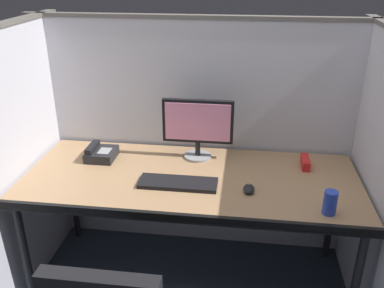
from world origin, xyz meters
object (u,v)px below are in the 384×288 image
object	(u,v)px
monitor_center	(198,125)
computer_mouse	(249,189)
soda_can	(330,203)
desk_phone	(101,153)
red_stapler	(305,162)
desk	(191,185)
keyboard_main	(178,183)

from	to	relation	value
monitor_center	computer_mouse	xyz separation A→B (m)	(0.32, -0.38, -0.20)
soda_can	desk_phone	distance (m)	1.37
soda_can	red_stapler	bearing A→B (deg)	96.45
desk	soda_can	size ratio (longest dim) A/B	15.57
keyboard_main	desk_phone	size ratio (longest dim) A/B	2.26
keyboard_main	soda_can	xyz separation A→B (m)	(0.77, -0.18, 0.05)
desk_phone	keyboard_main	bearing A→B (deg)	-26.55
red_stapler	computer_mouse	bearing A→B (deg)	-134.36
desk	computer_mouse	distance (m)	0.35
desk	red_stapler	bearing A→B (deg)	18.67
red_stapler	desk	bearing A→B (deg)	-161.33
soda_can	keyboard_main	bearing A→B (deg)	166.91
keyboard_main	red_stapler	size ratio (longest dim) A/B	2.87
desk_phone	monitor_center	bearing A→B (deg)	9.23
monitor_center	keyboard_main	size ratio (longest dim) A/B	1.00
monitor_center	keyboard_main	bearing A→B (deg)	-100.31
computer_mouse	desk_phone	bearing A→B (deg)	162.57
desk_phone	desk	bearing A→B (deg)	-16.31
red_stapler	monitor_center	bearing A→B (deg)	176.04
soda_can	desk_phone	world-z (taller)	soda_can
red_stapler	desk_phone	size ratio (longest dim) A/B	0.79
keyboard_main	soda_can	bearing A→B (deg)	-13.09
red_stapler	desk_phone	distance (m)	1.25
red_stapler	keyboard_main	bearing A→B (deg)	-156.22
keyboard_main	computer_mouse	distance (m)	0.39
soda_can	desk_phone	bearing A→B (deg)	161.16
monitor_center	red_stapler	distance (m)	0.68
desk	monitor_center	distance (m)	0.38
keyboard_main	monitor_center	bearing A→B (deg)	79.69
computer_mouse	desk_phone	xyz separation A→B (m)	(-0.91, 0.29, 0.02)
soda_can	desk_phone	xyz separation A→B (m)	(-1.30, 0.44, -0.03)
monitor_center	desk_phone	xyz separation A→B (m)	(-0.59, -0.10, -0.18)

